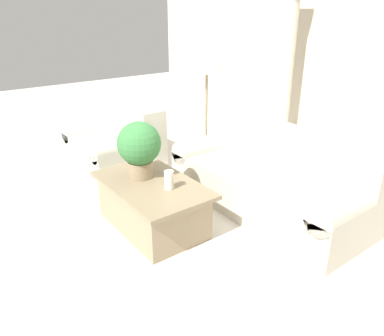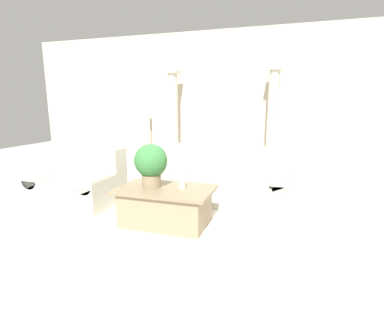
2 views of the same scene
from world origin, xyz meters
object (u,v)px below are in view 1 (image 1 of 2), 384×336
at_px(coffee_table, 152,205).
at_px(potted_plant, 139,147).
at_px(floor_lamp, 207,67).
at_px(sofa_long, 272,178).
at_px(loveseat, 117,142).

bearing_deg(coffee_table, potted_plant, -178.84).
relative_size(potted_plant, floor_lamp, 0.36).
distance_m(sofa_long, floor_lamp, 1.61).
xyz_separation_m(loveseat, floor_lamp, (0.86, 0.88, 1.03)).
height_order(loveseat, coffee_table, loveseat).
xyz_separation_m(loveseat, coffee_table, (1.68, -0.46, -0.10)).
relative_size(sofa_long, floor_lamp, 1.43).
height_order(loveseat, potted_plant, potted_plant).
bearing_deg(coffee_table, sofa_long, 72.03).
xyz_separation_m(loveseat, potted_plant, (1.48, -0.46, 0.46)).
bearing_deg(floor_lamp, potted_plant, -65.12).
bearing_deg(potted_plant, loveseat, 162.64).
relative_size(loveseat, potted_plant, 2.19).
distance_m(potted_plant, floor_lamp, 1.59).
height_order(sofa_long, floor_lamp, floor_lamp).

